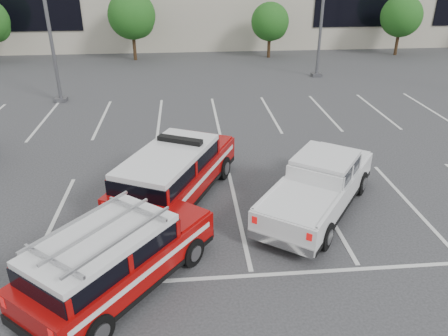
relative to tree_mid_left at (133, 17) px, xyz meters
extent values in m
plane|color=#2E2E30|center=(4.91, -22.05, -3.04)|extent=(120.00, 120.00, 0.00)
cube|color=silver|center=(4.91, -17.55, -3.03)|extent=(23.00, 15.00, 0.01)
cylinder|color=#3F2B19|center=(-0.09, -0.05, -2.12)|extent=(0.24, 0.24, 1.84)
sphere|color=#165215|center=(-0.09, -0.05, 0.12)|extent=(3.37, 3.37, 3.37)
sphere|color=#165215|center=(0.31, 0.15, -0.39)|extent=(2.24, 2.24, 2.24)
cylinder|color=#3F2B19|center=(9.91, -0.05, -2.28)|extent=(0.24, 0.24, 1.51)
sphere|color=#165215|center=(9.91, -0.05, -0.44)|extent=(2.77, 2.77, 2.77)
sphere|color=#165215|center=(10.31, 0.15, -0.86)|extent=(1.85, 1.85, 1.85)
cylinder|color=#3F2B19|center=(19.91, -0.05, -2.20)|extent=(0.24, 0.24, 1.67)
sphere|color=#165215|center=(19.91, -0.05, -0.16)|extent=(3.07, 3.07, 3.07)
sphere|color=#165215|center=(20.31, 0.15, -0.62)|extent=(2.05, 2.05, 2.05)
cube|color=#59595E|center=(-3.09, -10.05, -2.94)|extent=(0.60, 0.60, 0.20)
cylinder|color=#59595E|center=(-3.09, -10.05, 1.96)|extent=(0.18, 0.18, 10.00)
cube|color=#59595E|center=(11.91, -6.05, -2.94)|extent=(0.60, 0.60, 0.20)
cube|color=#8F0706|center=(3.10, -20.86, -2.29)|extent=(4.11, 5.72, 0.83)
cube|color=black|center=(2.89, -21.30, -1.67)|extent=(3.29, 4.24, 0.43)
cube|color=silver|center=(2.89, -21.30, -1.37)|extent=(3.22, 4.15, 0.16)
cube|color=black|center=(3.25, -20.54, -1.21)|extent=(1.43, 0.88, 0.15)
cube|color=silver|center=(7.28, -22.08, -2.34)|extent=(4.63, 5.41, 0.77)
cube|color=black|center=(7.56, -21.68, -1.75)|extent=(2.48, 2.53, 0.41)
cube|color=silver|center=(7.56, -21.68, -1.47)|extent=(2.43, 2.47, 0.15)
cube|color=#8F0706|center=(1.85, -24.94, -2.34)|extent=(4.42, 4.85, 0.78)
cube|color=black|center=(1.56, -25.31, -1.74)|extent=(3.37, 3.60, 0.41)
cube|color=silver|center=(1.56, -25.31, -1.46)|extent=(3.30, 3.53, 0.15)
cube|color=#A5A5A8|center=(1.56, -25.31, -1.20)|extent=(3.21, 3.38, 0.06)
camera|label=1|loc=(3.47, -33.14, 3.93)|focal=35.00mm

